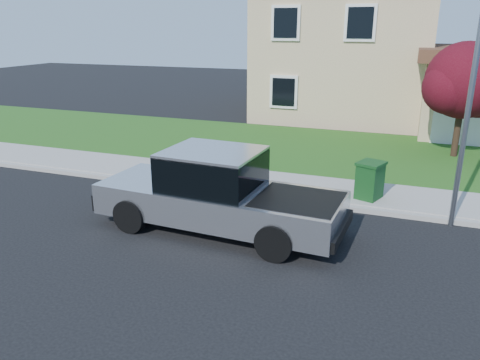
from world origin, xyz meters
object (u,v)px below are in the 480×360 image
pickup_truck (218,194)px  ornamental_tree (465,84)px  street_lamp (471,99)px  trash_bin (370,180)px  woman (225,178)px

pickup_truck → ornamental_tree: bearing=60.0°
street_lamp → trash_bin: bearing=146.3°
woman → street_lamp: (5.44, 0.77, 2.18)m
ornamental_tree → street_lamp: bearing=-94.0°
ornamental_tree → trash_bin: (-2.45, -5.57, -1.96)m
woman → trash_bin: size_ratio=1.76×
woman → pickup_truck: bearing=81.9°
pickup_truck → ornamental_tree: ornamental_tree is taller
pickup_truck → street_lamp: street_lamp is taller
woman → trash_bin: 3.82m
woman → street_lamp: street_lamp is taller
woman → ornamental_tree: 9.49m
ornamental_tree → trash_bin: size_ratio=3.98×
pickup_truck → ornamental_tree: 10.29m
woman → trash_bin: woman is taller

